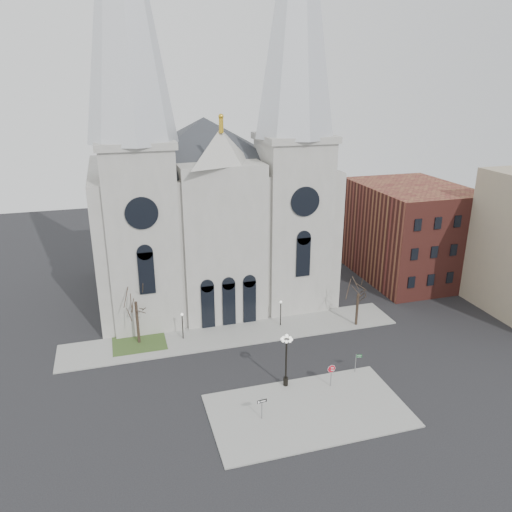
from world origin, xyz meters
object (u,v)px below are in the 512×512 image
object	(u,v)px
stop_sign	(331,371)
street_name_sign	(356,361)
globe_lamp	(286,354)
one_way_sign	(262,405)

from	to	relation	value
stop_sign	street_name_sign	xyz separation A→B (m)	(3.55, 1.58, -0.47)
globe_lamp	one_way_sign	bearing A→B (deg)	-131.71
one_way_sign	street_name_sign	size ratio (longest dim) A/B	1.00
one_way_sign	street_name_sign	distance (m)	12.36
one_way_sign	street_name_sign	world-z (taller)	one_way_sign
globe_lamp	street_name_sign	world-z (taller)	globe_lamp
stop_sign	one_way_sign	size ratio (longest dim) A/B	1.14
stop_sign	street_name_sign	size ratio (longest dim) A/B	1.15
stop_sign	globe_lamp	bearing A→B (deg)	-178.12
stop_sign	one_way_sign	bearing A→B (deg)	-140.64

